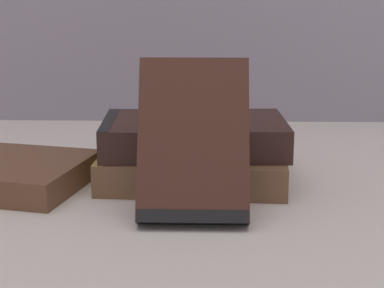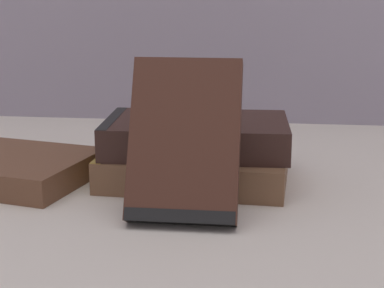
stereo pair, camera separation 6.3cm
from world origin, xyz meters
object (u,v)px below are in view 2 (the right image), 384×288
book_flat_top (192,135)px  reading_glasses (165,148)px  book_flat_bottom (190,168)px  book_leaning_front (184,146)px  pocket_watch (216,117)px

book_flat_top → reading_glasses: 0.15m
book_flat_bottom → book_flat_top: bearing=90.6°
book_flat_top → reading_glasses: size_ratio=2.16×
book_flat_top → book_leaning_front: size_ratio=1.39×
book_flat_top → book_flat_bottom: bearing=-95.0°
pocket_watch → reading_glasses: (-0.08, 0.13, -0.07)m
book_flat_bottom → pocket_watch: 0.06m
book_leaning_front → book_flat_bottom: bearing=94.1°
book_flat_bottom → book_flat_top: book_flat_top is taller
reading_glasses → book_leaning_front: bearing=-84.3°
book_flat_bottom → reading_glasses: size_ratio=2.19×
book_flat_bottom → pocket_watch: pocket_watch is taller
reading_glasses → book_flat_bottom: bearing=-77.9°
pocket_watch → book_leaning_front: bearing=-99.3°
book_flat_bottom → book_flat_top: (0.00, 0.01, 0.04)m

